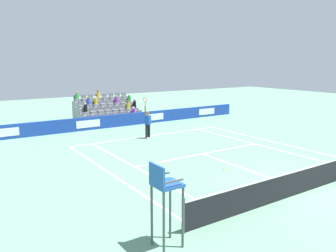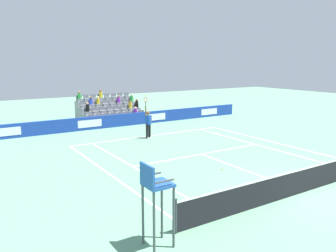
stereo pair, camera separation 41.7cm
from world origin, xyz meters
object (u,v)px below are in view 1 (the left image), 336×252
object	(u,v)px
loose_tennis_ball	(224,169)
umpire_chair	(165,193)
tennis_net	(308,179)
tennis_player	(148,123)

from	to	relation	value
loose_tennis_ball	umpire_chair	bearing A→B (deg)	34.39
tennis_net	umpire_chair	xyz separation A→B (m)	(6.76, 0.29, 1.03)
umpire_chair	loose_tennis_ball	xyz separation A→B (m)	(-5.90, -4.04, -1.49)
tennis_net	loose_tennis_ball	distance (m)	3.87
tennis_net	loose_tennis_ball	xyz separation A→B (m)	(0.86, -3.75, -0.46)
umpire_chair	loose_tennis_ball	distance (m)	7.30
tennis_net	umpire_chair	world-z (taller)	umpire_chair
tennis_net	tennis_player	bearing A→B (deg)	-87.45
tennis_player	loose_tennis_ball	size ratio (longest dim) A/B	41.97
umpire_chair	tennis_player	bearing A→B (deg)	-118.25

